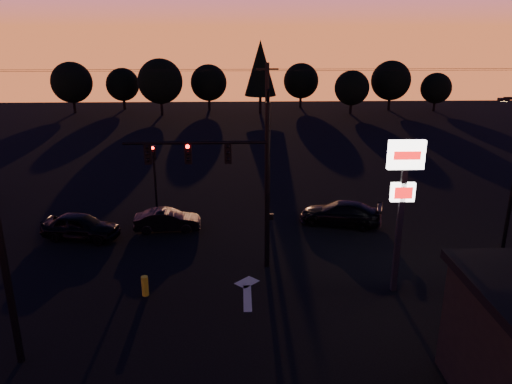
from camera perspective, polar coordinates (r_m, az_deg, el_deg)
The scene contains 20 objects.
ground at distance 21.16m, azimuth -2.33°, elevation -13.42°, with size 120.00×120.00×0.00m, color black.
lane_arrow at distance 22.59m, azimuth -1.01°, elevation -11.17°, with size 1.20×3.10×0.01m.
traffic_signal_mast at distance 22.83m, azimuth -2.68°, elevation 2.59°, with size 6.79×0.52×8.58m.
secondary_signal at distance 31.05m, azimuth -11.54°, elevation 2.56°, with size 0.30×0.31×4.35m.
pylon_sign at distance 21.53m, azimuth 16.49°, elevation 0.78°, with size 1.50×0.28×6.80m.
utility_pole_1 at distance 32.68m, azimuth 1.25°, elevation 6.84°, with size 1.40×0.26×9.00m.
power_wires at distance 32.12m, azimuth 1.30°, elevation 13.80°, with size 36.00×1.22×0.07m.
bollard at distance 22.53m, azimuth -12.57°, elevation -10.44°, with size 0.30×0.30×0.90m, color gold.
tree_0 at distance 71.87m, azimuth -20.32°, elevation 11.67°, with size 5.36×5.36×6.74m.
tree_1 at distance 73.22m, azimuth -15.00°, elevation 11.78°, with size 4.54×4.54×5.71m.
tree_2 at distance 67.11m, azimuth -10.89°, elevation 12.32°, with size 5.77×5.78×7.26m.
tree_3 at distance 70.49m, azimuth -5.43°, elevation 12.33°, with size 4.95×4.95×6.22m.
tree_4 at distance 67.23m, azimuth 0.50°, elevation 13.98°, with size 4.18×4.18×9.50m.
tree_5 at distance 72.88m, azimuth 5.17°, elevation 12.54°, with size 4.95×4.95×6.22m.
tree_6 at distance 68.04m, azimuth 10.90°, elevation 11.60°, with size 4.54×4.54×5.71m.
tree_7 at distance 72.37m, azimuth 15.16°, elevation 12.20°, with size 5.36×5.36×6.74m.
tree_8 at distance 73.48m, azimuth 19.89°, elevation 11.10°, with size 4.12×4.12×5.19m.
car_left at distance 29.06m, azimuth -19.41°, elevation -3.72°, with size 1.71×4.24×1.44m, color black.
car_mid at distance 29.00m, azimuth -10.10°, elevation -3.19°, with size 1.30×3.73×1.23m, color black.
car_right at distance 29.80m, azimuth 9.63°, elevation -2.40°, with size 1.94×4.77×1.38m, color black.
Camera 1 is at (0.26, -17.97, 11.17)m, focal length 35.00 mm.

